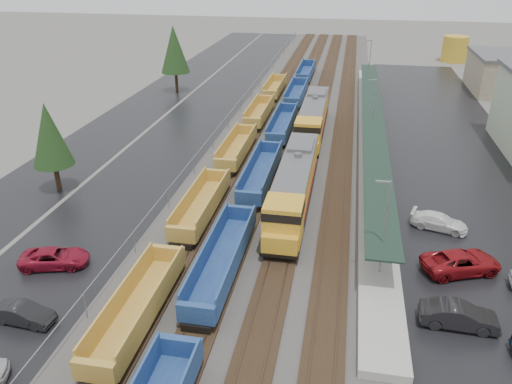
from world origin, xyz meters
TOP-DOWN VIEW (x-y plane):
  - ballast_strip at (0.00, 60.00)m, footprint 20.00×160.00m
  - trackbed at (-0.00, 60.00)m, footprint 14.60×160.00m
  - west_parking_lot at (-15.00, 60.00)m, footprint 10.00×160.00m
  - west_road at (-25.00, 60.00)m, footprint 9.00×160.00m
  - east_commuter_lot at (19.00, 50.00)m, footprint 16.00×100.00m
  - station_platform at (9.50, 50.01)m, footprint 3.00×80.00m
  - chainlink_fence at (-9.50, 58.44)m, footprint 0.08×160.04m
  - distant_hills at (44.79, 210.68)m, footprint 301.00×140.00m
  - tree_west_near at (-22.00, 30.00)m, footprint 3.96×3.96m
  - tree_west_far at (-23.00, 70.00)m, footprint 4.84×4.84m
  - locomotive_lead at (2.00, 29.72)m, footprint 3.04×20.07m
  - locomotive_trail at (2.00, 50.72)m, footprint 3.04×20.07m
  - well_string_yellow at (-6.00, 27.01)m, footprint 2.51×100.40m
  - well_string_blue at (-2.00, 35.18)m, footprint 2.55×112.55m
  - storage_tank at (28.32, 106.24)m, footprint 5.41×5.41m
  - parked_car_west_b at (-13.33, 10.93)m, footprint 1.71×4.20m
  - parked_car_west_c at (-14.87, 17.27)m, footprint 3.61×5.55m
  - parked_car_east_a at (14.31, 15.75)m, footprint 1.86×4.96m
  - parked_car_east_b at (15.56, 22.20)m, footprint 4.66×6.50m
  - parked_car_east_c at (14.87, 28.62)m, footprint 3.20×5.14m

SIDE VIEW (x-z plane):
  - distant_hills at x=44.79m, z-range -12.60..12.60m
  - west_parking_lot at x=-15.00m, z-range 0.00..0.02m
  - west_road at x=-25.00m, z-range 0.00..0.02m
  - east_commuter_lot at x=19.00m, z-range 0.00..0.02m
  - ballast_strip at x=0.00m, z-range 0.00..0.08m
  - trackbed at x=0.00m, z-range 0.05..0.27m
  - parked_car_west_b at x=-13.33m, z-range 0.00..1.36m
  - parked_car_east_c at x=14.87m, z-range 0.00..1.39m
  - parked_car_west_c at x=-14.87m, z-range 0.00..1.42m
  - station_platform at x=9.50m, z-range -3.27..4.73m
  - parked_car_east_a at x=14.31m, z-range 0.00..1.62m
  - parked_car_east_b at x=15.56m, z-range 0.00..1.64m
  - well_string_yellow at x=-6.00m, z-range 0.01..2.23m
  - well_string_blue at x=-2.00m, z-range 0.01..2.27m
  - chainlink_fence at x=-9.50m, z-range 0.60..2.62m
  - locomotive_lead at x=2.00m, z-range 0.15..4.69m
  - locomotive_trail at x=2.00m, z-range 0.15..4.69m
  - storage_tank at x=28.32m, z-range 0.00..5.41m
  - tree_west_near at x=-22.00m, z-range 1.32..10.32m
  - tree_west_far at x=-23.00m, z-range 1.62..12.62m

